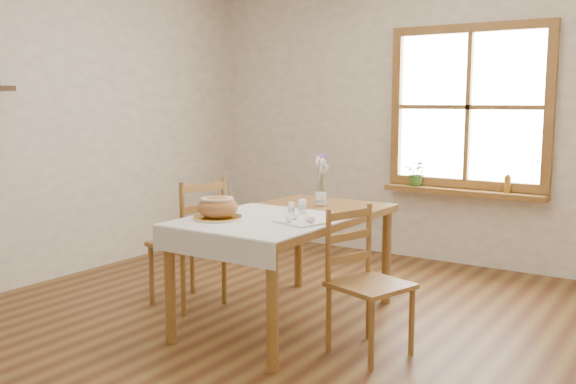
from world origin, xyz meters
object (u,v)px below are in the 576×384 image
Objects in this scene: chair_left at (187,242)px; bread_plate at (218,218)px; flower_vase at (320,200)px; dining_table at (288,226)px; chair_right at (371,283)px.

bread_plate is at bearing 69.30° from chair_left.
flower_vase is at bearing 131.46° from chair_left.
flower_vase reaches higher than bread_plate.
bread_plate is 3.35× the size of flower_vase.
dining_table is 0.43m from flower_vase.
dining_table is 1.68× the size of chair_left.
bread_plate is 0.89m from flower_vase.
bread_plate is (0.58, -0.34, 0.29)m from chair_left.
chair_left is 3.14× the size of bread_plate.
flower_vase is at bearing 66.17° from chair_right.
chair_left is 10.51× the size of flower_vase.
chair_left is at bearing 149.83° from bread_plate.
dining_table is 0.52m from bread_plate.
chair_right reaches higher than flower_vase.
dining_table is at bearing -91.16° from flower_vase.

